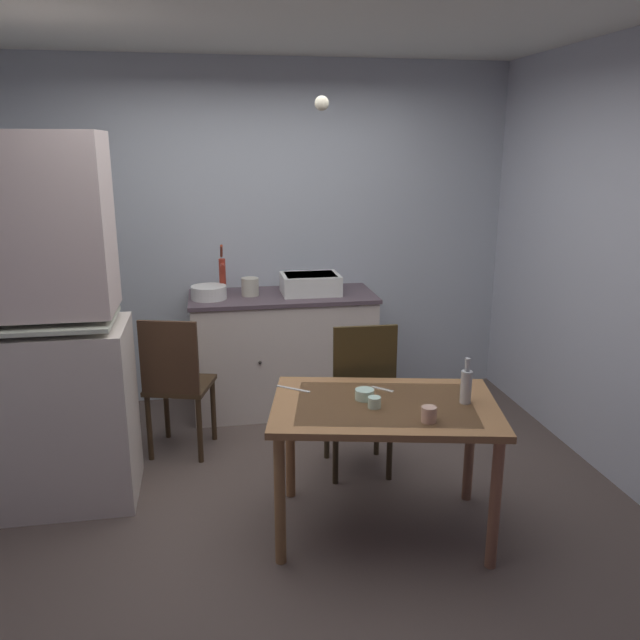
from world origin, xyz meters
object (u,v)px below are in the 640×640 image
object	(u,v)px
glass_bottle	(466,385)
mixing_bowl_counter	(209,292)
hutch_cabinet	(25,340)
dining_table	(384,420)
sink_basin	(310,284)
chair_by_counter	(177,382)
hand_pump	(222,274)
mug_tall	(429,414)
chair_far_side	(360,397)
serving_bowl_wide	(365,394)

from	to	relation	value
glass_bottle	mixing_bowl_counter	bearing A→B (deg)	125.90
hutch_cabinet	dining_table	size ratio (longest dim) A/B	1.62
sink_basin	chair_by_counter	distance (m)	1.31
hand_pump	mug_tall	size ratio (longest dim) A/B	5.04
mixing_bowl_counter	mug_tall	bearing A→B (deg)	-62.63
hutch_cabinet	sink_basin	world-z (taller)	hutch_cabinet
hutch_cabinet	chair_far_side	xyz separation A→B (m)	(1.90, -0.03, -0.46)
dining_table	serving_bowl_wide	world-z (taller)	serving_bowl_wide
serving_bowl_wide	mug_tall	size ratio (longest dim) A/B	1.31
serving_bowl_wide	hand_pump	bearing A→B (deg)	111.32
dining_table	chair_far_side	bearing A→B (deg)	88.33
dining_table	chair_far_side	xyz separation A→B (m)	(0.02, 0.60, -0.11)
dining_table	serving_bowl_wide	xyz separation A→B (m)	(-0.09, 0.07, 0.12)
hand_pump	mixing_bowl_counter	xyz separation A→B (m)	(-0.11, -0.10, -0.12)
hutch_cabinet	chair_by_counter	size ratio (longest dim) A/B	2.18
sink_basin	serving_bowl_wide	bearing A→B (deg)	-89.44
chair_far_side	serving_bowl_wide	xyz separation A→B (m)	(-0.11, -0.53, 0.23)
mixing_bowl_counter	chair_far_side	bearing A→B (deg)	-51.36
mug_tall	sink_basin	bearing A→B (deg)	97.15
hand_pump	mixing_bowl_counter	world-z (taller)	hand_pump
dining_table	glass_bottle	world-z (taller)	glass_bottle
hand_pump	glass_bottle	bearing A→B (deg)	-57.78
serving_bowl_wide	glass_bottle	xyz separation A→B (m)	(0.50, -0.14, 0.07)
hutch_cabinet	chair_far_side	world-z (taller)	hutch_cabinet
dining_table	hutch_cabinet	bearing A→B (deg)	161.45
mixing_bowl_counter	glass_bottle	size ratio (longest dim) A/B	1.07
hand_pump	glass_bottle	distance (m)	2.24
sink_basin	serving_bowl_wide	size ratio (longest dim) A/B	4.35
mixing_bowl_counter	chair_far_side	world-z (taller)	mixing_bowl_counter
serving_bowl_wide	mixing_bowl_counter	bearing A→B (deg)	115.53
chair_by_counter	sink_basin	bearing A→B (deg)	34.41
hutch_cabinet	chair_far_side	bearing A→B (deg)	-0.93
dining_table	glass_bottle	size ratio (longest dim) A/B	5.31
sink_basin	mug_tall	distance (m)	2.06
sink_basin	glass_bottle	xyz separation A→B (m)	(0.52, -1.83, -0.17)
mixing_bowl_counter	serving_bowl_wide	distance (m)	1.84
chair_by_counter	mug_tall	size ratio (longest dim) A/B	12.48
hand_pump	mug_tall	world-z (taller)	hand_pump
chair_far_side	serving_bowl_wide	distance (m)	0.59
glass_bottle	sink_basin	bearing A→B (deg)	105.86
mixing_bowl_counter	sink_basin	bearing A→B (deg)	3.72
hutch_cabinet	hand_pump	xyz separation A→B (m)	(1.12, 1.18, 0.11)
sink_basin	mug_tall	size ratio (longest dim) A/B	5.69
hutch_cabinet	sink_basin	distance (m)	2.11
hutch_cabinet	glass_bottle	size ratio (longest dim) A/B	8.62
dining_table	chair_by_counter	size ratio (longest dim) A/B	1.34
dining_table	mug_tall	xyz separation A→B (m)	(0.15, -0.26, 0.13)
dining_table	glass_bottle	xyz separation A→B (m)	(0.41, -0.06, 0.19)
mug_tall	hutch_cabinet	bearing A→B (deg)	156.34
sink_basin	hand_pump	xyz separation A→B (m)	(-0.66, 0.05, 0.09)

